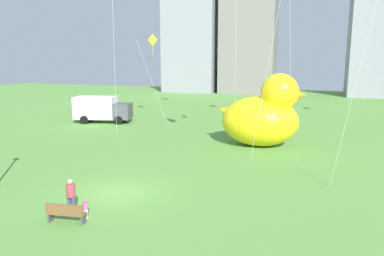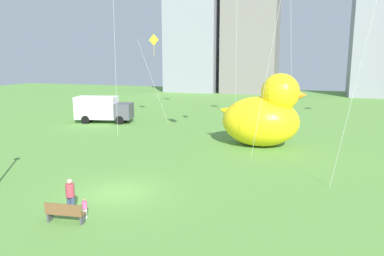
{
  "view_description": "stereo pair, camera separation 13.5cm",
  "coord_description": "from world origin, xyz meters",
  "px_view_note": "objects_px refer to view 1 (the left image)",
  "views": [
    {
      "loc": [
        9.49,
        -16.0,
        6.89
      ],
      "look_at": [
        2.5,
        4.62,
        2.78
      ],
      "focal_mm": 34.31,
      "sensor_mm": 36.0,
      "label": 1
    },
    {
      "loc": [
        9.62,
        -15.96,
        6.89
      ],
      "look_at": [
        2.5,
        4.62,
        2.78
      ],
      "focal_mm": 34.31,
      "sensor_mm": 36.0,
      "label": 2
    }
  ],
  "objects_px": {
    "person_adult": "(71,195)",
    "park_bench": "(66,213)",
    "person_child": "(85,208)",
    "kite_yellow": "(153,43)",
    "box_truck": "(102,109)",
    "giant_inflatable_duck": "(263,115)"
  },
  "relations": [
    {
      "from": "kite_yellow",
      "to": "park_bench",
      "type": "bearing_deg",
      "value": -73.46
    },
    {
      "from": "kite_yellow",
      "to": "person_adult",
      "type": "bearing_deg",
      "value": -73.72
    },
    {
      "from": "box_truck",
      "to": "kite_yellow",
      "type": "relative_size",
      "value": 0.67
    },
    {
      "from": "park_bench",
      "to": "kite_yellow",
      "type": "height_order",
      "value": "kite_yellow"
    },
    {
      "from": "person_child",
      "to": "box_truck",
      "type": "relative_size",
      "value": 0.14
    },
    {
      "from": "person_child",
      "to": "box_truck",
      "type": "bearing_deg",
      "value": 120.68
    },
    {
      "from": "park_bench",
      "to": "giant_inflatable_duck",
      "type": "relative_size",
      "value": 0.25
    },
    {
      "from": "giant_inflatable_duck",
      "to": "person_child",
      "type": "bearing_deg",
      "value": -108.23
    },
    {
      "from": "giant_inflatable_duck",
      "to": "park_bench",
      "type": "bearing_deg",
      "value": -109.08
    },
    {
      "from": "person_adult",
      "to": "kite_yellow",
      "type": "bearing_deg",
      "value": 106.28
    },
    {
      "from": "park_bench",
      "to": "person_child",
      "type": "relative_size",
      "value": 1.9
    },
    {
      "from": "person_child",
      "to": "kite_yellow",
      "type": "distance_m",
      "value": 27.52
    },
    {
      "from": "park_bench",
      "to": "kite_yellow",
      "type": "relative_size",
      "value": 0.18
    },
    {
      "from": "kite_yellow",
      "to": "box_truck",
      "type": "bearing_deg",
      "value": -145.83
    },
    {
      "from": "person_adult",
      "to": "park_bench",
      "type": "bearing_deg",
      "value": -66.79
    },
    {
      "from": "park_bench",
      "to": "person_child",
      "type": "xyz_separation_m",
      "value": [
        0.51,
        0.69,
        0.02
      ]
    },
    {
      "from": "box_truck",
      "to": "person_child",
      "type": "bearing_deg",
      "value": -59.32
    },
    {
      "from": "person_child",
      "to": "kite_yellow",
      "type": "height_order",
      "value": "kite_yellow"
    },
    {
      "from": "person_child",
      "to": "box_truck",
      "type": "height_order",
      "value": "box_truck"
    },
    {
      "from": "person_adult",
      "to": "giant_inflatable_duck",
      "type": "bearing_deg",
      "value": 68.61
    },
    {
      "from": "giant_inflatable_duck",
      "to": "box_truck",
      "type": "distance_m",
      "value": 19.11
    },
    {
      "from": "person_child",
      "to": "kite_yellow",
      "type": "bearing_deg",
      "value": 108.03
    }
  ]
}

